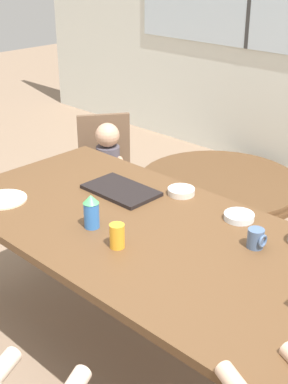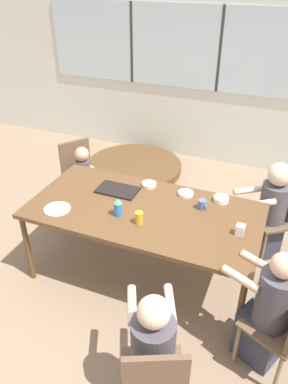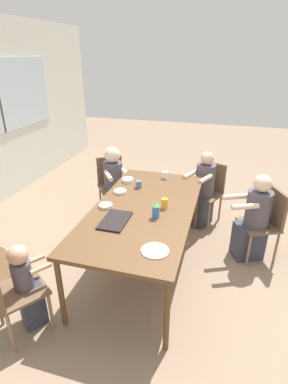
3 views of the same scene
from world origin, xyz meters
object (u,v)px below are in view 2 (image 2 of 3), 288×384
object	(u,v)px
person_toddler	(85,181)
chair_for_man_blue_shirt	(288,325)
coffee_mug	(202,204)
bowl_cereal	(149,185)
juice_glass	(139,218)
person_man_blue_shirt	(267,314)
bowl_white_shallow	(221,199)
sippy_cup	(118,207)
milk_carton_small	(240,230)
folded_table_stack	(134,167)
chair_for_toddler	(79,170)
person_man_teal_shirt	(152,358)
bowl_fruit	(186,194)
person_woman_green_shirt	(269,214)
chair_for_man_teal_shirt	(154,380)
chair_for_woman_green_shirt	(283,211)

from	to	relation	value
person_toddler	chair_for_man_blue_shirt	bearing A→B (deg)	95.74
coffee_mug	bowl_cereal	world-z (taller)	coffee_mug
juice_glass	coffee_mug	bearing A→B (deg)	43.69
person_man_blue_shirt	bowl_white_shallow	size ratio (longest dim) A/B	7.64
sippy_cup	chair_for_man_blue_shirt	bearing A→B (deg)	-15.72
milk_carton_small	folded_table_stack	bearing A→B (deg)	132.57
chair_for_toddler	coffee_mug	bearing A→B (deg)	104.36
person_toddler	folded_table_stack	distance (m)	1.24
chair_for_toddler	person_toddler	bearing A→B (deg)	90.00
milk_carton_small	bowl_white_shallow	xyz separation A→B (m)	(-0.25, 0.43, -0.02)
juice_glass	person_man_blue_shirt	bearing A→B (deg)	-15.48
milk_carton_small	bowl_cereal	world-z (taller)	milk_carton_small
chair_for_toddler	coffee_mug	xyz separation A→B (m)	(1.67, -0.63, 0.30)
sippy_cup	person_toddler	bearing A→B (deg)	134.25
person_man_teal_shirt	juice_glass	size ratio (longest dim) A/B	9.60
person_toddler	sippy_cup	distance (m)	1.35
person_toddler	bowl_fruit	size ratio (longest dim) A/B	5.92
person_man_teal_shirt	milk_carton_small	xyz separation A→B (m)	(0.32, 1.13, 0.33)
person_woman_green_shirt	juice_glass	size ratio (longest dim) A/B	9.66
chair_for_man_teal_shirt	folded_table_stack	distance (m)	3.63
person_man_blue_shirt	bowl_white_shallow	world-z (taller)	person_man_blue_shirt
chair_for_toddler	person_toddler	size ratio (longest dim) A/B	1.00
person_man_blue_shirt	bowl_fruit	xyz separation A→B (m)	(-0.90, 0.90, 0.30)
bowl_white_shallow	folded_table_stack	world-z (taller)	bowl_white_shallow
person_woman_green_shirt	bowl_white_shallow	bearing A→B (deg)	94.33
chair_for_man_blue_shirt	bowl_white_shallow	bearing A→B (deg)	60.14
person_man_teal_shirt	bowl_fruit	size ratio (longest dim) A/B	7.29
person_woman_green_shirt	coffee_mug	bearing A→B (deg)	98.33
person_woman_green_shirt	bowl_fruit	distance (m)	0.90
person_toddler	juice_glass	xyz separation A→B (m)	(1.11, -0.96, 0.40)
bowl_fruit	folded_table_stack	distance (m)	2.11
chair_for_toddler	bowl_fruit	size ratio (longest dim) A/B	5.90
person_man_blue_shirt	sippy_cup	xyz separation A→B (m)	(-1.35, 0.36, 0.37)
chair_for_woman_green_shirt	juice_glass	world-z (taller)	juice_glass
person_man_teal_shirt	coffee_mug	bearing A→B (deg)	67.76
chair_for_man_blue_shirt	folded_table_stack	bearing A→B (deg)	66.18
chair_for_man_teal_shirt	bowl_white_shallow	size ratio (longest dim) A/B	6.14
person_toddler	person_man_teal_shirt	bearing A→B (deg)	74.89
chair_for_toddler	sippy_cup	world-z (taller)	sippy_cup
sippy_cup	chair_for_toddler	bearing A→B (deg)	135.40
bowl_white_shallow	bowl_fruit	distance (m)	0.34
person_man_blue_shirt	milk_carton_small	world-z (taller)	person_man_blue_shirt
chair_for_man_blue_shirt	bowl_white_shallow	size ratio (longest dim) A/B	6.14
chair_for_man_blue_shirt	person_toddler	distance (m)	2.74
coffee_mug	juice_glass	size ratio (longest dim) A/B	0.80
chair_for_man_blue_shirt	person_man_teal_shirt	distance (m)	0.98
bowl_white_shallow	folded_table_stack	size ratio (longest dim) A/B	0.10
folded_table_stack	chair_for_man_teal_shirt	bearing A→B (deg)	-64.39
person_toddler	person_man_blue_shirt	bearing A→B (deg)	95.42
chair_for_man_teal_shirt	juice_glass	bearing A→B (deg)	92.29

